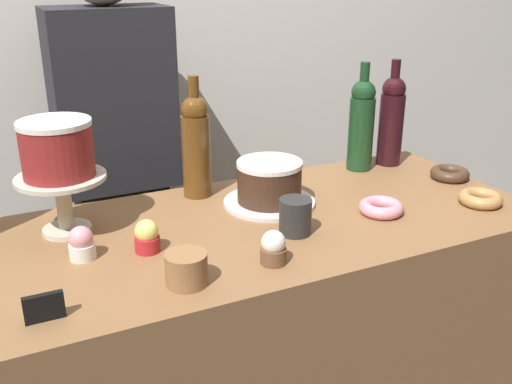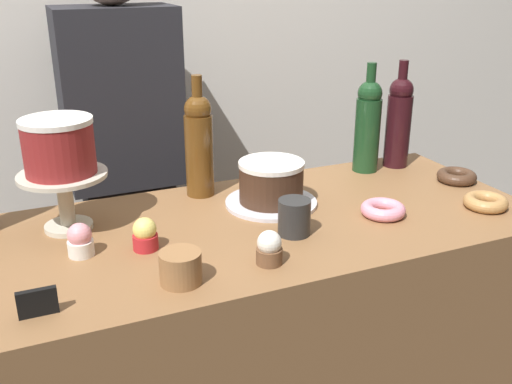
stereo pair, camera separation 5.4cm
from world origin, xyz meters
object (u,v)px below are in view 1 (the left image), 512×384
at_px(white_layer_cake, 57,149).
at_px(cupcake_lemon, 147,237).
at_px(chocolate_round_cake, 269,181).
at_px(wine_bottle_green, 361,123).
at_px(cake_stand_pedestal, 63,194).
at_px(donut_chocolate, 450,174).
at_px(donut_pink, 381,208).
at_px(cupcake_vanilla, 273,248).
at_px(cookie_stack, 186,269).
at_px(coffee_cup_ceramic, 295,216).
at_px(donut_maple, 480,198).
at_px(price_sign_chalkboard, 44,307).
at_px(cupcake_strawberry, 82,244).
at_px(barista_figure, 120,185).
at_px(wine_bottle_amber, 196,144).
at_px(wine_bottle_dark_red, 391,119).

distance_m(white_layer_cake, cupcake_lemon, 0.29).
xyz_separation_m(chocolate_round_cake, wine_bottle_green, (0.38, 0.14, 0.08)).
xyz_separation_m(cake_stand_pedestal, donut_chocolate, (1.07, -0.11, -0.08)).
bearing_deg(donut_pink, cupcake_vanilla, -162.51).
height_order(cookie_stack, coffee_cup_ceramic, coffee_cup_ceramic).
distance_m(chocolate_round_cake, donut_pink, 0.29).
height_order(cake_stand_pedestal, cookie_stack, cake_stand_pedestal).
relative_size(white_layer_cake, donut_maple, 1.45).
xyz_separation_m(cupcake_vanilla, price_sign_chalkboard, (-0.46, -0.01, -0.01)).
xyz_separation_m(cupcake_strawberry, cupcake_lemon, (0.13, -0.03, 0.00)).
relative_size(white_layer_cake, cupcake_vanilla, 2.19).
bearing_deg(price_sign_chalkboard, barista_figure, 68.85).
relative_size(cupcake_strawberry, donut_pink, 0.66).
height_order(cupcake_vanilla, cupcake_lemon, same).
bearing_deg(donut_pink, chocolate_round_cake, 142.09).
relative_size(wine_bottle_amber, donut_chocolate, 2.91).
bearing_deg(cupcake_strawberry, cupcake_vanilla, -28.54).
bearing_deg(donut_chocolate, donut_pink, -160.30).
bearing_deg(cupcake_strawberry, donut_pink, -6.29).
height_order(cake_stand_pedestal, donut_chocolate, cake_stand_pedestal).
relative_size(wine_bottle_amber, coffee_cup_ceramic, 3.83).
xyz_separation_m(chocolate_round_cake, coffee_cup_ceramic, (-0.03, -0.18, -0.02)).
bearing_deg(chocolate_round_cake, cake_stand_pedestal, 173.83).
xyz_separation_m(cupcake_strawberry, price_sign_chalkboard, (-0.10, -0.21, -0.01)).
height_order(chocolate_round_cake, coffee_cup_ceramic, chocolate_round_cake).
xyz_separation_m(cupcake_strawberry, barista_figure, (0.22, 0.64, -0.12)).
bearing_deg(wine_bottle_amber, cake_stand_pedestal, -166.06).
distance_m(cupcake_vanilla, barista_figure, 0.85).
height_order(donut_maple, coffee_cup_ceramic, coffee_cup_ceramic).
xyz_separation_m(cupcake_strawberry, cookie_stack, (0.17, -0.20, -0.00)).
height_order(wine_bottle_amber, cupcake_strawberry, wine_bottle_amber).
height_order(cake_stand_pedestal, price_sign_chalkboard, cake_stand_pedestal).
bearing_deg(cookie_stack, cake_stand_pedestal, 116.47).
bearing_deg(cupcake_vanilla, white_layer_cake, 136.64).
xyz_separation_m(white_layer_cake, coffee_cup_ceramic, (0.48, -0.24, -0.16)).
bearing_deg(wine_bottle_dark_red, chocolate_round_cake, -164.36).
bearing_deg(wine_bottle_dark_red, coffee_cup_ceramic, -148.10).
distance_m(cupcake_vanilla, donut_maple, 0.64).
bearing_deg(barista_figure, white_layer_cake, -115.65).
relative_size(donut_maple, donut_chocolate, 1.00).
bearing_deg(barista_figure, wine_bottle_amber, -72.35).
height_order(donut_maple, barista_figure, barista_figure).
bearing_deg(cupcake_strawberry, cupcake_lemon, -11.27).
xyz_separation_m(donut_chocolate, price_sign_chalkboard, (-1.16, -0.25, 0.01)).
bearing_deg(cupcake_lemon, price_sign_chalkboard, -142.53).
relative_size(cookie_stack, coffee_cup_ceramic, 0.99).
bearing_deg(cupcake_lemon, cupcake_vanilla, -36.94).
bearing_deg(cake_stand_pedestal, cupcake_strawberry, -86.73).
relative_size(wine_bottle_green, barista_figure, 0.20).
xyz_separation_m(chocolate_round_cake, cupcake_strawberry, (-0.50, -0.10, -0.03)).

